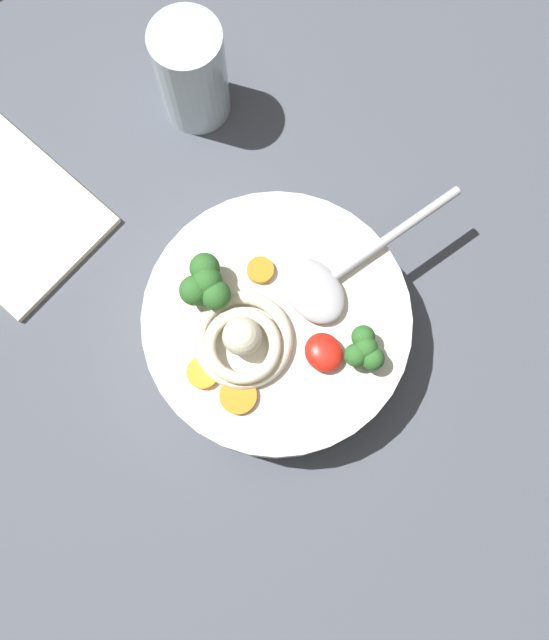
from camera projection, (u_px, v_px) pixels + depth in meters
table_slab at (293, 363)px, 64.54cm from camera, size 93.68×93.68×4.38cm
soup_bowl at (274, 328)px, 59.61cm from camera, size 22.21×22.21×6.47cm
noodle_pile at (243, 341)px, 55.05cm from camera, size 8.89×8.71×3.57cm
soup_spoon at (327, 281)px, 56.43cm from camera, size 6.17×17.32×1.60cm
chili_sauce_dollop at (324, 352)px, 55.22cm from camera, size 3.30×2.97×1.49cm
broccoli_floret_front at (206, 284)px, 54.77cm from camera, size 4.75×4.09×3.76cm
broccoli_floret_far at (364, 350)px, 54.17cm from camera, size 3.68×3.17×2.91cm
carrot_slice_beside_chili at (260, 270)px, 57.09cm from camera, size 2.23×2.23×0.71cm
carrot_slice_beside_noodles at (238, 396)px, 54.91cm from camera, size 2.99×2.99×0.62cm
carrot_slice_rear at (203, 373)px, 55.25cm from camera, size 2.60×2.60×0.74cm
drinking_glass at (192, 73)px, 62.48cm from camera, size 6.42×6.42×10.94cm
folded_napkin at (4, 209)px, 65.06cm from camera, size 20.66×17.24×0.80cm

